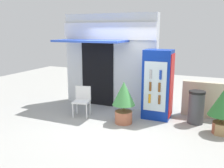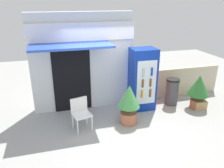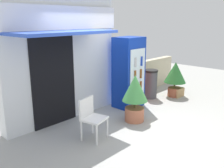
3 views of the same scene
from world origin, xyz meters
TOP-DOWN VIEW (x-y plane):
  - ground at (0.00, 0.00)m, footprint 16.00×16.00m
  - storefront_building at (-0.68, 1.52)m, footprint 3.04×1.27m
  - drink_cooler at (1.05, 0.94)m, footprint 0.76×0.64m
  - plastic_chair at (-0.95, 0.27)m, footprint 0.53×0.51m
  - potted_plant_near_shop at (0.35, 0.18)m, footprint 0.60×0.60m
  - potted_plant_curbside at (2.70, 0.46)m, footprint 0.67×0.67m
  - trash_bin at (2.09, 0.93)m, footprint 0.42×0.42m
  - stone_boundary_wall at (2.91, 1.56)m, footprint 2.54×0.22m
  - cardboard_box at (2.77, 0.40)m, footprint 0.40×0.33m

SIDE VIEW (x-z plane):
  - ground at x=0.00m, z-range 0.00..0.00m
  - cardboard_box at x=2.77m, z-range 0.00..0.28m
  - trash_bin at x=2.09m, z-range 0.00..0.87m
  - plastic_chair at x=-0.95m, z-range 0.07..0.91m
  - stone_boundary_wall at x=2.91m, z-range 0.00..1.00m
  - potted_plant_near_shop at x=0.35m, z-range 0.10..1.21m
  - potted_plant_curbside at x=2.70m, z-range 0.14..1.23m
  - drink_cooler at x=1.05m, z-range 0.00..1.90m
  - storefront_building at x=-0.68m, z-range 0.05..2.96m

